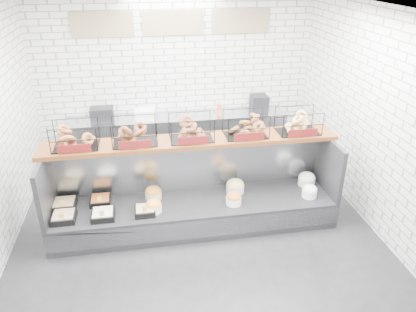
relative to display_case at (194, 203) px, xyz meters
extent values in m
plane|color=black|center=(0.01, -0.35, -0.32)|extent=(5.50, 5.50, 0.00)
cube|color=silver|center=(0.01, 2.40, 1.18)|extent=(5.00, 0.02, 3.00)
cube|color=silver|center=(2.51, -0.35, 1.18)|extent=(0.02, 5.50, 3.00)
cube|color=white|center=(0.01, -0.35, 2.68)|extent=(5.00, 5.50, 0.02)
cube|color=tan|center=(-1.19, 2.37, 2.18)|extent=(1.05, 0.03, 0.42)
cube|color=tan|center=(0.01, 2.37, 2.18)|extent=(1.05, 0.03, 0.42)
cube|color=tan|center=(1.21, 2.37, 2.18)|extent=(1.05, 0.03, 0.42)
cube|color=black|center=(0.01, -0.05, -0.12)|extent=(4.00, 0.90, 0.40)
cube|color=#93969B|center=(0.01, -0.48, -0.10)|extent=(4.00, 0.03, 0.28)
cube|color=#93969B|center=(0.01, 0.36, 0.48)|extent=(4.00, 0.08, 0.80)
cube|color=black|center=(-1.96, -0.05, 0.48)|extent=(0.06, 0.90, 0.80)
cube|color=black|center=(1.98, -0.05, 0.48)|extent=(0.06, 0.90, 0.80)
cube|color=black|center=(-1.76, -0.23, 0.12)|extent=(0.31, 0.31, 0.08)
cube|color=tan|center=(-1.76, -0.23, 0.15)|extent=(0.26, 0.26, 0.04)
cube|color=gold|center=(-1.76, -0.33, 0.21)|extent=(0.06, 0.01, 0.08)
cube|color=black|center=(-1.79, 0.10, 0.12)|extent=(0.31, 0.31, 0.08)
cube|color=tan|center=(-1.79, 0.10, 0.15)|extent=(0.27, 0.27, 0.04)
cube|color=gold|center=(-1.79, -0.01, 0.21)|extent=(0.06, 0.01, 0.08)
cube|color=black|center=(-1.25, -0.25, 0.12)|extent=(0.30, 0.30, 0.08)
cube|color=silver|center=(-1.25, -0.25, 0.15)|extent=(0.26, 0.26, 0.04)
cube|color=gold|center=(-1.25, -0.36, 0.21)|extent=(0.06, 0.01, 0.08)
cube|color=black|center=(-1.31, 0.11, 0.12)|extent=(0.28, 0.28, 0.08)
cube|color=#BF6228|center=(-1.31, 0.11, 0.15)|extent=(0.24, 0.24, 0.04)
cube|color=gold|center=(-1.31, 0.01, 0.21)|extent=(0.06, 0.01, 0.08)
cube|color=black|center=(-0.70, -0.25, 0.12)|extent=(0.27, 0.27, 0.08)
cube|color=tan|center=(-0.70, -0.25, 0.15)|extent=(0.23, 0.23, 0.04)
cube|color=gold|center=(-0.70, -0.35, 0.21)|extent=(0.06, 0.01, 0.08)
cylinder|color=white|center=(-0.58, -0.23, 0.13)|extent=(0.22, 0.22, 0.11)
ellipsoid|color=orange|center=(-0.58, -0.23, 0.19)|extent=(0.21, 0.21, 0.15)
cylinder|color=white|center=(-0.57, 0.11, 0.13)|extent=(0.24, 0.24, 0.11)
ellipsoid|color=orange|center=(-0.57, 0.11, 0.19)|extent=(0.23, 0.23, 0.16)
cylinder|color=white|center=(0.53, -0.22, 0.13)|extent=(0.22, 0.22, 0.11)
ellipsoid|color=#CE692B|center=(0.53, -0.22, 0.19)|extent=(0.21, 0.21, 0.15)
cylinder|color=white|center=(0.63, 0.10, 0.13)|extent=(0.27, 0.27, 0.11)
ellipsoid|color=#F3D07C|center=(0.63, 0.10, 0.19)|extent=(0.26, 0.26, 0.18)
cylinder|color=white|center=(1.66, -0.21, 0.13)|extent=(0.22, 0.22, 0.11)
ellipsoid|color=white|center=(1.66, -0.21, 0.19)|extent=(0.21, 0.21, 0.15)
cylinder|color=white|center=(1.75, 0.12, 0.13)|extent=(0.26, 0.26, 0.11)
ellipsoid|color=white|center=(1.75, 0.12, 0.19)|extent=(0.25, 0.25, 0.18)
cube|color=#48240F|center=(0.01, 0.17, 0.91)|extent=(4.10, 0.50, 0.06)
cube|color=black|center=(-1.53, 0.17, 1.11)|extent=(0.60, 0.38, 0.34)
cube|color=#530F0F|center=(-1.53, -0.03, 1.01)|extent=(0.42, 0.02, 0.11)
cube|color=black|center=(-0.76, 0.17, 1.11)|extent=(0.60, 0.38, 0.34)
cube|color=#530F0F|center=(-0.76, -0.03, 1.01)|extent=(0.42, 0.02, 0.11)
cube|color=black|center=(0.01, 0.17, 1.11)|extent=(0.60, 0.38, 0.34)
cube|color=#530F0F|center=(0.01, -0.03, 1.01)|extent=(0.42, 0.02, 0.11)
cube|color=black|center=(0.77, 0.17, 1.11)|extent=(0.60, 0.38, 0.34)
cube|color=#530F0F|center=(0.77, -0.03, 1.01)|extent=(0.42, 0.02, 0.11)
cube|color=black|center=(1.54, 0.17, 1.11)|extent=(0.60, 0.38, 0.34)
cube|color=#530F0F|center=(1.54, -0.03, 1.01)|extent=(0.42, 0.02, 0.11)
cube|color=#93969B|center=(0.01, 2.08, 0.13)|extent=(4.00, 0.60, 0.90)
cube|color=black|center=(-1.34, 2.07, 0.70)|extent=(0.40, 0.30, 0.24)
cube|color=silver|center=(-0.60, 2.03, 0.67)|extent=(0.35, 0.28, 0.18)
cylinder|color=#D55B35|center=(0.76, 2.01, 0.69)|extent=(0.09, 0.09, 0.22)
cube|color=black|center=(1.54, 2.11, 0.73)|extent=(0.30, 0.30, 0.30)
camera|label=1|loc=(-0.63, -4.91, 3.20)|focal=35.00mm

